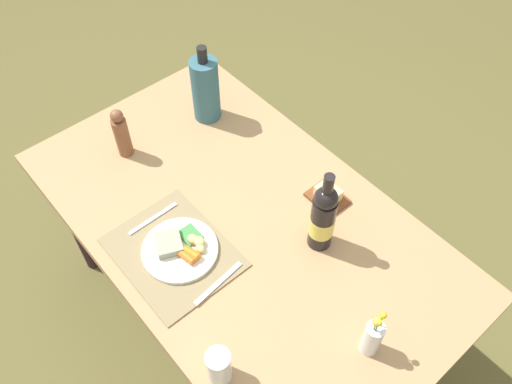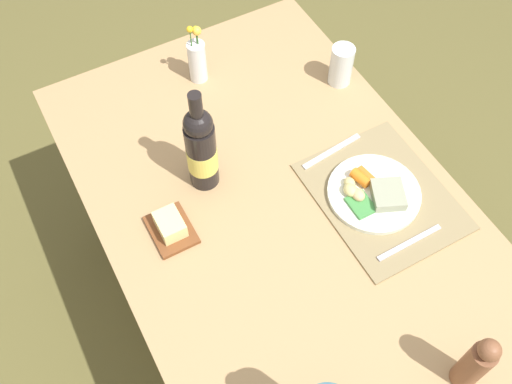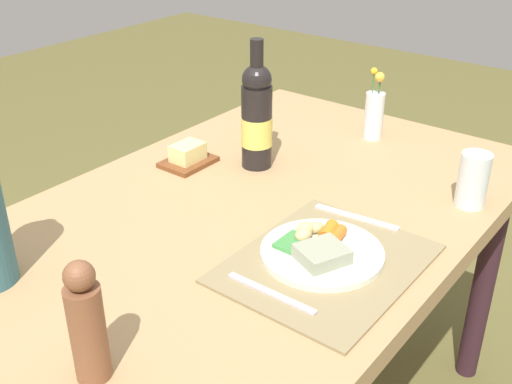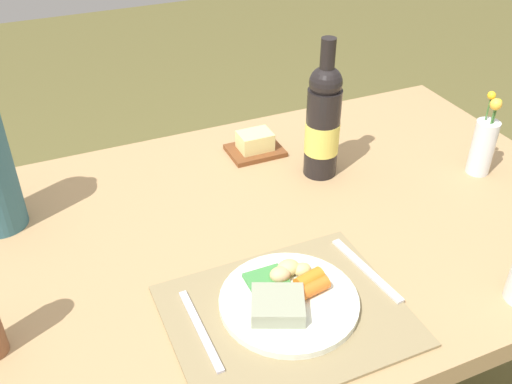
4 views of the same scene
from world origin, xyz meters
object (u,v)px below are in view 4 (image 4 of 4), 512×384
at_px(dining_table, 252,258).
at_px(knife, 366,270).
at_px(wine_bottle, 323,122).
at_px(flower_vase, 484,144).
at_px(butter_dish, 255,145).
at_px(fork, 200,329).
at_px(dinner_plate, 288,298).

distance_m(dining_table, knife, 0.26).
relative_size(wine_bottle, flower_vase, 1.62).
bearing_deg(butter_dish, wine_bottle, -54.31).
relative_size(fork, wine_bottle, 0.58).
height_order(dining_table, flower_vase, flower_vase).
bearing_deg(fork, wine_bottle, 39.85).
relative_size(fork, flower_vase, 0.94).
bearing_deg(knife, flower_vase, 18.11).
xyz_separation_m(dining_table, dinner_plate, (-0.03, -0.22, 0.10)).
xyz_separation_m(knife, butter_dish, (-0.01, 0.48, 0.01)).
relative_size(dining_table, flower_vase, 7.57).
bearing_deg(wine_bottle, flower_vase, -23.26).
distance_m(fork, wine_bottle, 0.56).
height_order(wine_bottle, butter_dish, wine_bottle).
xyz_separation_m(wine_bottle, butter_dish, (-0.10, 0.14, -0.11)).
distance_m(dining_table, flower_vase, 0.59).
bearing_deg(butter_dish, knife, -88.34).
relative_size(wine_bottle, butter_dish, 2.47).
bearing_deg(fork, dinner_plate, -1.38).
bearing_deg(dining_table, butter_dish, 65.14).
relative_size(dinner_plate, wine_bottle, 0.75).
bearing_deg(fork, dining_table, 49.28).
bearing_deg(wine_bottle, dining_table, -149.79).
distance_m(dinner_plate, fork, 0.16).
height_order(dining_table, butter_dish, butter_dish).
bearing_deg(dining_table, fork, -130.16).
xyz_separation_m(fork, flower_vase, (0.75, 0.21, 0.07)).
bearing_deg(butter_dish, fork, -122.29).
distance_m(fork, flower_vase, 0.78).
bearing_deg(fork, flower_vase, 14.85).
bearing_deg(dining_table, dinner_plate, -97.01).
bearing_deg(dining_table, wine_bottle, 30.21).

